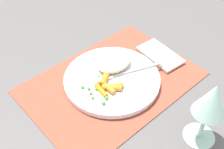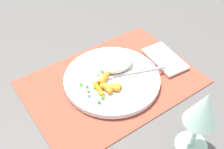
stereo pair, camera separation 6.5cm
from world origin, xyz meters
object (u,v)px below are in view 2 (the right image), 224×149
Objects in this scene: wine_glass at (203,111)px; napkin at (165,59)px; fork at (124,74)px; plate at (112,79)px; carrot_portion at (106,85)px; rice_mound at (116,62)px.

napkin is (-0.14, -0.24, -0.11)m from wine_glass.
plate is at bearing -21.26° from fork.
fork is 0.27m from wine_glass.
carrot_portion is 0.57× the size of napkin.
wine_glass is (0.00, 0.29, 0.08)m from rice_mound.
carrot_portion reaches higher than napkin.
rice_mound is 0.54× the size of fork.
rice_mound is at bearing -93.03° from fork.
carrot_portion is at bearing 1.05° from napkin.
carrot_portion is at bearing 8.53° from fork.
plate reaches higher than napkin.
napkin is (-0.21, -0.00, -0.02)m from carrot_portion.
plate is at bearing -146.87° from carrot_portion.
plate is 1.92× the size of napkin.
carrot_portion is 0.26m from wine_glass.
wine_glass reaches higher than fork.
plate is at bearing -5.72° from napkin.
rice_mound is 0.75× the size of napkin.
plate is 3.37× the size of carrot_portion.
fork is at bearing -171.47° from carrot_portion.
rice_mound reaches higher than plate.
carrot_portion is 0.21m from napkin.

